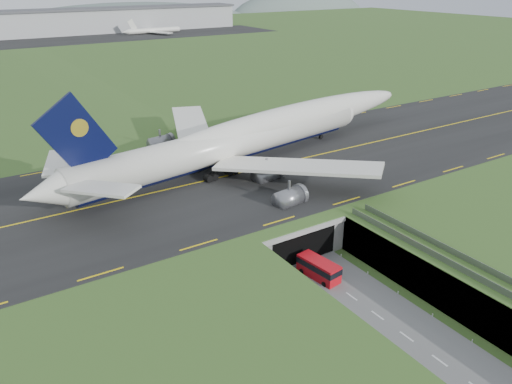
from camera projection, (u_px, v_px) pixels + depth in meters
ground at (337, 287)px, 72.12m from camera, size 900.00×900.00×0.00m
airfield_deck at (339, 270)px, 70.92m from camera, size 800.00×800.00×6.00m
trench_road at (375, 314)px, 66.29m from camera, size 12.00×75.00×0.20m
taxiway at (225, 177)px, 95.16m from camera, size 800.00×44.00×0.18m
tunnel_portal at (273, 222)px, 83.69m from camera, size 17.00×22.30×6.00m
jumbo_jet at (256, 135)px, 101.97m from camera, size 94.85×60.37×20.25m
shuttle_tram at (319, 269)px, 73.83m from camera, size 3.51×7.19×2.83m
cargo_terminal at (6, 24)px, 297.67m from camera, size 320.00×67.00×15.60m
distant_hills at (68, 31)px, 437.51m from camera, size 700.00×91.00×60.00m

